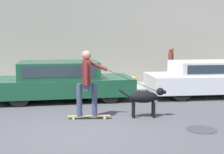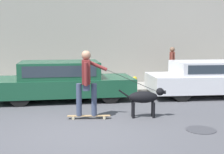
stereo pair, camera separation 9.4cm
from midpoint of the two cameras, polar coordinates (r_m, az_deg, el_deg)
ground_plane at (r=6.92m, az=-5.30°, el=-9.93°), size 36.00×36.00×0.00m
back_wall at (r=13.45m, az=-6.56°, el=7.87°), size 32.00×0.30×4.38m
sidewalk_curb at (r=12.43m, az=-6.33°, el=-1.98°), size 30.00×2.02×0.10m
parked_car_1 at (r=10.31m, az=-8.59°, el=-0.69°), size 4.46×2.00×1.26m
parked_car_2 at (r=11.41m, az=17.90°, el=-0.30°), size 4.46×1.88×1.22m
dog at (r=8.02m, az=6.37°, el=-3.78°), size 1.21×0.36×0.76m
skateboarder at (r=7.76m, az=-4.27°, el=-0.57°), size 2.36×0.57×1.72m
pedestrian_with_bag at (r=12.83m, az=11.11°, el=2.29°), size 0.34×0.70×1.56m
manhole_cover at (r=7.29m, az=16.30°, el=-9.26°), size 0.66×0.66×0.01m
fire_hydrant at (r=11.38m, az=4.39°, el=-1.38°), size 0.18×0.18×0.63m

